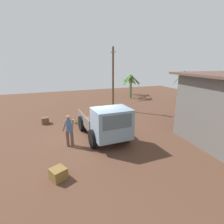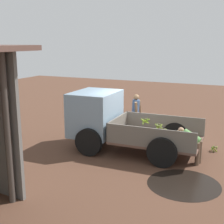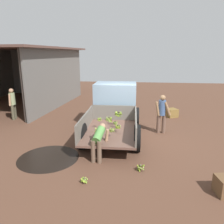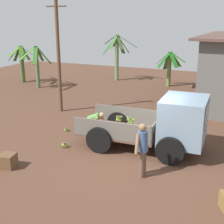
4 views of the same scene
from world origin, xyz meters
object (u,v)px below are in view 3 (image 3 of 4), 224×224
(wooden_crate_1, at_px, (172,113))
(banana_bunch_on_ground_1, at_px, (141,167))
(person_foreground_visitor, at_px, (162,112))
(banana_bunch_on_ground_0, at_px, (84,180))
(person_bystander_near_shed, at_px, (13,102))
(person_worker_loading, at_px, (99,140))
(cargo_truck, at_px, (115,106))

(wooden_crate_1, bearing_deg, banana_bunch_on_ground_1, 163.79)
(person_foreground_visitor, distance_m, wooden_crate_1, 2.89)
(person_foreground_visitor, relative_size, wooden_crate_1, 3.13)
(banana_bunch_on_ground_0, bearing_deg, person_bystander_near_shed, 43.66)
(person_bystander_near_shed, bearing_deg, banana_bunch_on_ground_0, 128.43)
(person_worker_loading, relative_size, banana_bunch_on_ground_0, 5.35)
(banana_bunch_on_ground_1, xyz_separation_m, wooden_crate_1, (5.97, -1.74, 0.10))
(person_bystander_near_shed, xyz_separation_m, wooden_crate_1, (1.47, -8.32, -0.69))
(person_bystander_near_shed, bearing_deg, wooden_crate_1, -175.23)
(person_worker_loading, distance_m, person_bystander_near_shed, 6.54)
(person_worker_loading, distance_m, wooden_crate_1, 6.23)
(cargo_truck, bearing_deg, person_bystander_near_shed, 79.99)
(person_worker_loading, bearing_deg, banana_bunch_on_ground_1, -103.12)
(person_bystander_near_shed, bearing_deg, person_worker_loading, 137.88)
(cargo_truck, distance_m, banana_bunch_on_ground_0, 4.61)
(cargo_truck, bearing_deg, person_foreground_visitor, -101.07)
(person_foreground_visitor, xyz_separation_m, banana_bunch_on_ground_0, (-4.12, 2.40, -0.85))
(cargo_truck, relative_size, person_bystander_near_shed, 2.80)
(person_foreground_visitor, xyz_separation_m, wooden_crate_1, (2.67, -0.84, -0.72))
(banana_bunch_on_ground_0, distance_m, banana_bunch_on_ground_1, 1.71)
(person_foreground_visitor, height_order, wooden_crate_1, person_foreground_visitor)
(person_worker_loading, height_order, wooden_crate_1, person_worker_loading)
(banana_bunch_on_ground_0, bearing_deg, cargo_truck, -4.28)
(person_worker_loading, bearing_deg, wooden_crate_1, -19.78)
(person_foreground_visitor, bearing_deg, banana_bunch_on_ground_0, -34.82)
(person_bystander_near_shed, relative_size, banana_bunch_on_ground_1, 6.66)
(person_worker_loading, distance_m, banana_bunch_on_ground_1, 1.58)
(person_worker_loading, xyz_separation_m, banana_bunch_on_ground_1, (-0.58, -1.35, -0.57))
(person_foreground_visitor, xyz_separation_m, banana_bunch_on_ground_1, (-3.30, 0.90, -0.82))
(person_foreground_visitor, distance_m, banana_bunch_on_ground_1, 3.52)
(person_worker_loading, xyz_separation_m, wooden_crate_1, (5.39, -3.09, -0.47))
(person_worker_loading, distance_m, banana_bunch_on_ground_0, 1.53)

